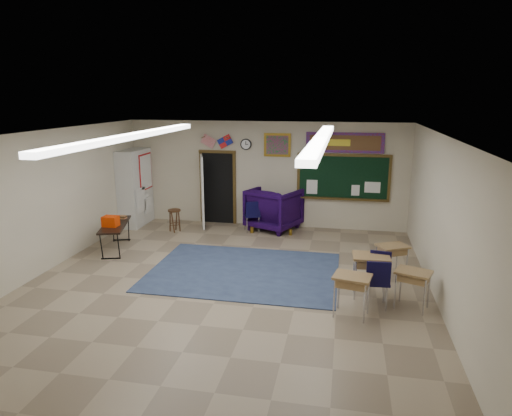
% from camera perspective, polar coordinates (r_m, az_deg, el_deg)
% --- Properties ---
extents(floor, '(9.00, 9.00, 0.00)m').
position_cam_1_polar(floor, '(9.27, -3.84, -9.66)').
color(floor, gray).
rests_on(floor, ground).
extents(back_wall, '(8.00, 0.04, 3.00)m').
position_cam_1_polar(back_wall, '(13.08, 1.14, 4.22)').
color(back_wall, beige).
rests_on(back_wall, floor).
extents(front_wall, '(8.00, 0.04, 3.00)m').
position_cam_1_polar(front_wall, '(4.85, -18.37, -13.87)').
color(front_wall, beige).
rests_on(front_wall, floor).
extents(left_wall, '(0.04, 9.00, 3.00)m').
position_cam_1_polar(left_wall, '(10.54, -25.50, 0.47)').
color(left_wall, beige).
rests_on(left_wall, floor).
extents(right_wall, '(0.04, 9.00, 3.00)m').
position_cam_1_polar(right_wall, '(8.67, 22.47, -1.90)').
color(right_wall, beige).
rests_on(right_wall, floor).
extents(ceiling, '(8.00, 9.00, 0.04)m').
position_cam_1_polar(ceiling, '(8.53, -4.17, 9.15)').
color(ceiling, silver).
rests_on(ceiling, back_wall).
extents(area_rug, '(4.00, 3.00, 0.02)m').
position_cam_1_polar(area_rug, '(9.94, -1.52, -7.90)').
color(area_rug, '#354666').
rests_on(area_rug, floor).
extents(fluorescent_strips, '(3.86, 6.00, 0.10)m').
position_cam_1_polar(fluorescent_strips, '(8.53, -4.17, 8.75)').
color(fluorescent_strips, white).
rests_on(fluorescent_strips, ceiling).
extents(doorway, '(1.10, 0.89, 2.16)m').
position_cam_1_polar(doorway, '(13.36, -5.34, 2.44)').
color(doorway, black).
rests_on(doorway, back_wall).
extents(chalkboard, '(2.55, 0.14, 1.30)m').
position_cam_1_polar(chalkboard, '(12.85, 10.83, 3.64)').
color(chalkboard, '#4F3916').
rests_on(chalkboard, back_wall).
extents(bulletin_board, '(2.10, 0.05, 0.55)m').
position_cam_1_polar(bulletin_board, '(12.72, 11.04, 8.02)').
color(bulletin_board, '#9D0D0F').
rests_on(bulletin_board, back_wall).
extents(framed_art_print, '(0.75, 0.05, 0.65)m').
position_cam_1_polar(framed_art_print, '(12.87, 2.68, 7.88)').
color(framed_art_print, olive).
rests_on(framed_art_print, back_wall).
extents(wall_clock, '(0.32, 0.05, 0.32)m').
position_cam_1_polar(wall_clock, '(13.04, -1.27, 7.96)').
color(wall_clock, black).
rests_on(wall_clock, back_wall).
extents(wall_flags, '(1.16, 0.06, 0.70)m').
position_cam_1_polar(wall_flags, '(13.21, -4.94, 8.56)').
color(wall_flags, red).
rests_on(wall_flags, back_wall).
extents(storage_cabinet, '(0.59, 1.25, 2.20)m').
position_cam_1_polar(storage_cabinet, '(13.69, -14.86, 2.48)').
color(storage_cabinet, silver).
rests_on(storage_cabinet, floor).
extents(wingback_armchair, '(1.67, 1.69, 1.18)m').
position_cam_1_polar(wingback_armchair, '(12.87, 2.28, -0.08)').
color(wingback_armchair, black).
rests_on(wingback_armchair, floor).
extents(student_chair_reading, '(0.58, 0.58, 0.89)m').
position_cam_1_polar(student_chair_reading, '(12.66, -0.53, -0.99)').
color(student_chair_reading, black).
rests_on(student_chair_reading, floor).
extents(student_chair_desk_a, '(0.49, 0.49, 0.92)m').
position_cam_1_polar(student_chair_desk_a, '(8.51, 14.80, -8.98)').
color(student_chair_desk_a, black).
rests_on(student_chair_desk_a, floor).
extents(student_chair_desk_b, '(0.49, 0.49, 0.87)m').
position_cam_1_polar(student_chair_desk_b, '(8.86, 15.10, -8.25)').
color(student_chair_desk_b, black).
rests_on(student_chair_desk_b, floor).
extents(student_desk_front_left, '(0.70, 0.54, 0.81)m').
position_cam_1_polar(student_desk_front_left, '(8.89, 14.07, -7.95)').
color(student_desk_front_left, '#A4854C').
rests_on(student_desk_front_left, floor).
extents(student_desk_front_right, '(0.73, 0.67, 0.71)m').
position_cam_1_polar(student_desk_front_right, '(9.90, 16.60, -6.20)').
color(student_desk_front_right, '#A4854C').
rests_on(student_desk_front_right, floor).
extents(student_desk_back_left, '(0.70, 0.58, 0.74)m').
position_cam_1_polar(student_desk_back_left, '(8.08, 11.86, -10.41)').
color(student_desk_back_left, '#A4854C').
rests_on(student_desk_back_left, floor).
extents(student_desk_back_right, '(0.71, 0.62, 0.71)m').
position_cam_1_polar(student_desk_back_right, '(8.64, 18.96, -9.39)').
color(student_desk_back_right, '#A4854C').
rests_on(student_desk_back_right, floor).
extents(folding_table, '(0.97, 1.67, 0.90)m').
position_cam_1_polar(folding_table, '(11.72, -17.15, -3.30)').
color(folding_table, black).
rests_on(folding_table, floor).
extents(wooden_stool, '(0.35, 0.35, 0.62)m').
position_cam_1_polar(wooden_stool, '(12.89, -10.13, -1.50)').
color(wooden_stool, '#442714').
rests_on(wooden_stool, floor).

